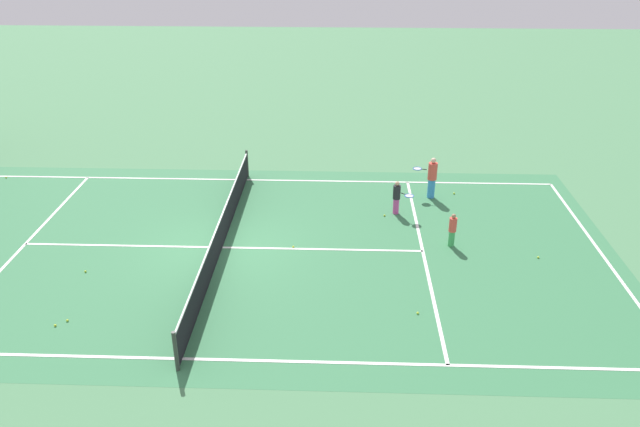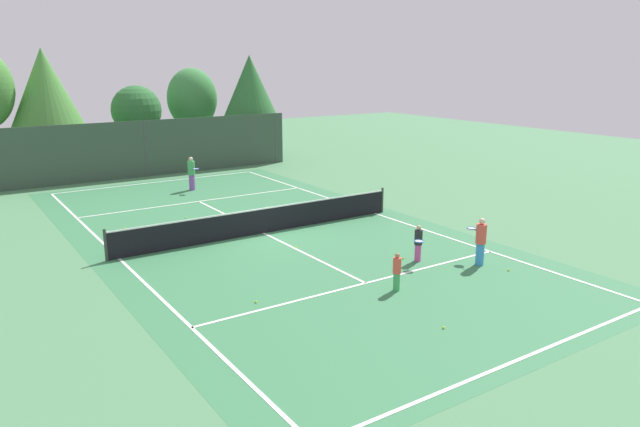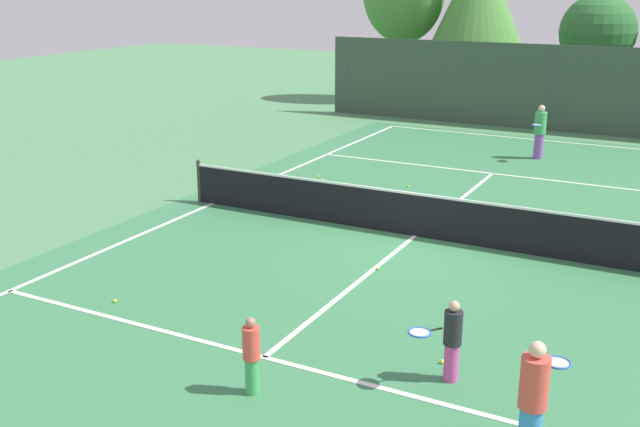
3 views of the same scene
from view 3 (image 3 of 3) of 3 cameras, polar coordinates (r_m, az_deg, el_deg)
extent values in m
plane|color=#4C8456|center=(16.95, 7.21, -1.71)|extent=(80.00, 80.00, 0.00)
cube|color=#387A4C|center=(16.95, 7.21, -1.70)|extent=(13.00, 25.00, 0.00)
cube|color=white|center=(19.44, -8.11, 0.76)|extent=(0.10, 24.00, 0.01)
cube|color=white|center=(28.16, 15.94, 5.41)|extent=(11.00, 0.10, 0.01)
cube|color=white|center=(11.63, -4.24, -10.80)|extent=(11.00, 0.10, 0.01)
cube|color=white|center=(22.83, 12.92, 2.97)|extent=(11.00, 0.10, 0.01)
cube|color=white|center=(16.95, 7.21, -1.69)|extent=(0.10, 12.80, 0.01)
cylinder|color=#333833|center=(19.53, -9.14, 2.44)|extent=(0.10, 0.10, 1.10)
cube|color=black|center=(16.81, 7.27, -0.18)|extent=(11.80, 0.03, 0.95)
cube|color=white|center=(16.66, 7.34, 1.46)|extent=(11.80, 0.04, 0.05)
cube|color=#384C3D|center=(29.84, 17.02, 9.07)|extent=(18.00, 0.06, 3.20)
cylinder|color=#3F4447|center=(32.50, 1.97, 10.41)|extent=(0.12, 0.12, 3.20)
cylinder|color=#3F4447|center=(29.84, 17.02, 9.07)|extent=(0.12, 0.12, 3.20)
cylinder|color=brown|center=(36.07, 6.18, 11.04)|extent=(0.29, 0.29, 3.25)
cylinder|color=brown|center=(35.07, 11.54, 9.99)|extent=(0.47, 0.47, 2.47)
cylinder|color=brown|center=(33.84, 19.88, 8.90)|extent=(0.32, 0.32, 2.29)
sphere|color=#2D6B33|center=(33.62, 20.28, 12.77)|extent=(3.08, 3.08, 3.08)
cylinder|color=purple|center=(25.10, 16.21, 4.91)|extent=(0.29, 0.29, 0.80)
cylinder|color=#3FA559|center=(24.96, 16.35, 6.59)|extent=(0.37, 0.37, 0.70)
sphere|color=beige|center=(24.88, 16.44, 7.63)|extent=(0.22, 0.22, 0.22)
cylinder|color=black|center=(24.63, 16.22, 6.55)|extent=(0.04, 0.20, 0.03)
torus|color=blue|center=(24.39, 16.11, 6.46)|extent=(0.34, 0.34, 0.03)
cylinder|color=silver|center=(24.39, 16.11, 6.46)|extent=(0.28, 0.28, 0.00)
cylinder|color=#3FA559|center=(10.63, -5.16, -12.13)|extent=(0.19, 0.19, 0.53)
cylinder|color=#E54C3F|center=(10.40, -5.23, -9.74)|extent=(0.24, 0.24, 0.47)
sphere|color=#A37556|center=(10.26, -5.28, -8.22)|extent=(0.14, 0.14, 0.14)
cylinder|color=#D14799|center=(11.05, 9.90, -11.02)|extent=(0.21, 0.21, 0.57)
cylinder|color=#232328|center=(10.80, 10.05, -8.51)|extent=(0.26, 0.26, 0.50)
sphere|color=tan|center=(10.67, 10.14, -6.93)|extent=(0.15, 0.15, 0.15)
cylinder|color=black|center=(10.66, 8.75, -8.67)|extent=(0.15, 0.17, 0.03)
torus|color=blue|center=(10.54, 7.56, -8.91)|extent=(0.47, 0.47, 0.03)
cylinder|color=silver|center=(10.54, 7.56, -8.91)|extent=(0.39, 0.39, 0.00)
cylinder|color=#E54C3F|center=(9.19, 15.92, -12.20)|extent=(0.34, 0.34, 0.64)
sphere|color=beige|center=(9.00, 16.14, -9.87)|extent=(0.20, 0.20, 0.20)
cylinder|color=black|center=(9.43, 16.85, -11.27)|extent=(0.08, 0.20, 0.03)
torus|color=blue|center=(9.63, 17.54, -10.70)|extent=(0.41, 0.41, 0.03)
cylinder|color=silver|center=(9.63, 17.54, -10.70)|extent=(0.34, 0.34, 0.00)
sphere|color=#CCE533|center=(21.49, 0.16, 2.61)|extent=(0.07, 0.07, 0.07)
sphere|color=#CCE533|center=(14.92, 4.40, -4.17)|extent=(0.07, 0.07, 0.07)
sphere|color=#CCE533|center=(13.91, -15.26, -6.40)|extent=(0.07, 0.07, 0.07)
sphere|color=#CCE533|center=(11.57, 9.22, -11.01)|extent=(0.07, 0.07, 0.07)
sphere|color=#CCE533|center=(20.91, 6.68, 2.07)|extent=(0.07, 0.07, 0.07)
sphere|color=#CCE533|center=(21.79, -0.08, 2.81)|extent=(0.07, 0.07, 0.07)
camera|label=1|loc=(26.00, -39.39, 23.50)|focal=35.44mm
camera|label=2|loc=(16.52, -79.46, 6.84)|focal=33.33mm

